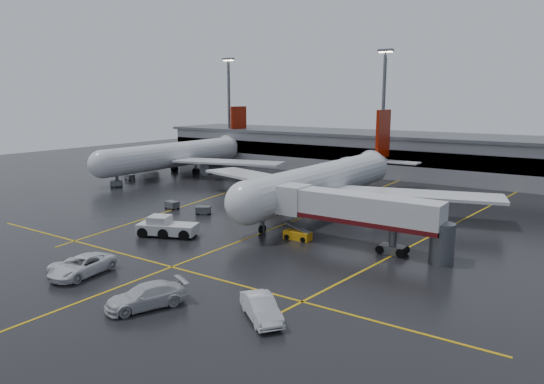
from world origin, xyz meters
The scene contains 22 objects.
ground centered at (0.00, 0.00, 0.00)m, with size 220.00×220.00×0.00m, color black.
apron_line_centre centered at (0.00, 0.00, 0.01)m, with size 0.25×90.00×0.02m, color gold.
apron_line_stop centered at (0.00, -22.00, 0.01)m, with size 60.00×0.25×0.02m, color gold.
apron_line_left centered at (-20.00, 10.00, 0.01)m, with size 0.25×70.00×0.02m, color gold.
apron_line_right centered at (18.00, 10.00, 0.01)m, with size 0.25×70.00×0.02m, color gold.
terminal centered at (0.00, 47.93, 4.32)m, with size 122.00×19.00×8.60m.
light_mast_left centered at (-45.00, 42.00, 14.47)m, with size 3.00×1.20×25.45m.
light_mast_mid centered at (-5.00, 42.00, 14.47)m, with size 3.00×1.20×25.45m.
main_airliner centered at (0.00, 9.70, 4.21)m, with size 48.80×45.60×14.10m.
second_airliner centered at (-42.00, 21.70, 4.21)m, with size 48.80×45.60×14.10m.
jet_bridge centered at (11.87, -6.00, 3.93)m, with size 19.90×3.40×6.05m.
pushback_tractor centered at (-8.56, -14.52, 0.98)m, with size 7.42×5.21×2.46m.
belt_loader centered at (5.04, -7.06, 0.50)m, with size 3.22×1.57×2.02m.
service_van_a centered at (-5.13, -28.20, 0.89)m, with size 2.97×6.44×1.79m, color white.
service_van_b centered at (5.16, -29.72, 0.91)m, with size 2.56×6.30×1.83m, color silver.
service_van_c centered at (13.79, -26.42, 0.89)m, with size 1.88×5.38×1.77m, color silver.
service_van_d centered at (-6.54, -28.35, 0.75)m, with size 1.77×4.40×1.50m, color silver.
baggage_cart_a centered at (-12.46, -3.77, 0.63)m, with size 2.39×2.18×1.12m.
baggage_cart_b centered at (-18.57, -3.80, 0.63)m, with size 2.16×1.56×1.12m.
baggage_cart_c centered at (-13.11, 7.54, 0.63)m, with size 2.06×1.39×1.12m.
baggage_cart_d centered at (-44.40, 9.96, 0.63)m, with size 2.26×1.75×1.12m.
baggage_cart_e centered at (-40.15, 3.37, 0.63)m, with size 2.35×2.32×1.12m.
Camera 1 is at (33.71, -54.08, 16.03)m, focal length 32.77 mm.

